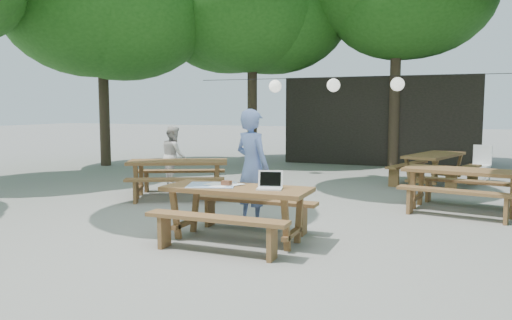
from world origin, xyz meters
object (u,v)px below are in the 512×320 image
Objects in this scene: main_picnic_table at (237,213)px; woman at (252,167)px; plastic_chair at (480,171)px; second_person at (174,156)px; picnic_table_nw at (178,178)px.

main_picnic_table is 1.11m from woman.
plastic_chair is at bearing 65.41° from main_picnic_table.
second_person is 7.49m from plastic_chair.
picnic_table_nw is at bearing 133.28° from main_picnic_table.
picnic_table_nw is 1.33× the size of woman.
woman is at bearing -101.25° from plastic_chair.
plastic_chair is (3.49, 6.27, -0.65)m from woman.
woman reaches higher than picnic_table_nw.
picnic_table_nw is 1.71× the size of second_person.
woman reaches higher than second_person.
picnic_table_nw is (-2.51, 2.67, 0.00)m from main_picnic_table.
woman is at bearing -175.95° from second_person.
woman reaches higher than plastic_chair.
main_picnic_table is 1.11× the size of woman.
second_person is 1.56× the size of plastic_chair.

